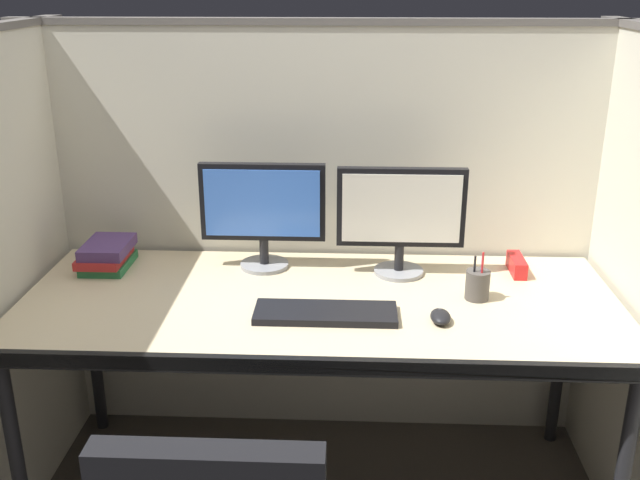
{
  "coord_description": "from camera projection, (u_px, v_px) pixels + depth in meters",
  "views": [
    {
      "loc": [
        0.1,
        -1.8,
        1.71
      ],
      "look_at": [
        0.0,
        0.35,
        0.92
      ],
      "focal_mm": 40.68,
      "sensor_mm": 36.0,
      "label": 1
    }
  ],
  "objects": [
    {
      "name": "desk",
      "position": [
        319.0,
        314.0,
        2.31
      ],
      "size": [
        1.9,
        0.8,
        0.74
      ],
      "color": "beige",
      "rests_on": "ground"
    },
    {
      "name": "red_stapler",
      "position": [
        517.0,
        265.0,
        2.5
      ],
      "size": [
        0.04,
        0.15,
        0.06
      ],
      "primitive_type": "cube",
      "color": "red",
      "rests_on": "desk"
    },
    {
      "name": "monitor_left",
      "position": [
        263.0,
        209.0,
        2.48
      ],
      "size": [
        0.43,
        0.17,
        0.37
      ],
      "color": "gray",
      "rests_on": "desk"
    },
    {
      "name": "book_stack",
      "position": [
        107.0,
        255.0,
        2.53
      ],
      "size": [
        0.16,
        0.22,
        0.1
      ],
      "color": "#26723F",
      "rests_on": "desk"
    },
    {
      "name": "computer_mouse",
      "position": [
        440.0,
        317.0,
        2.15
      ],
      "size": [
        0.06,
        0.1,
        0.04
      ],
      "color": "black",
      "rests_on": "desk"
    },
    {
      "name": "monitor_right",
      "position": [
        401.0,
        214.0,
        2.43
      ],
      "size": [
        0.43,
        0.17,
        0.37
      ],
      "color": "gray",
      "rests_on": "desk"
    },
    {
      "name": "cubicle_partition_rear",
      "position": [
        325.0,
        237.0,
        2.71
      ],
      "size": [
        2.21,
        0.06,
        1.57
      ],
      "color": "beige",
      "rests_on": "ground"
    },
    {
      "name": "pen_cup",
      "position": [
        477.0,
        285.0,
        2.29
      ],
      "size": [
        0.08,
        0.08,
        0.16
      ],
      "color": "#4C4742",
      "rests_on": "desk"
    },
    {
      "name": "keyboard_main",
      "position": [
        326.0,
        313.0,
        2.18
      ],
      "size": [
        0.43,
        0.15,
        0.02
      ],
      "primitive_type": "cube",
      "color": "black",
      "rests_on": "desk"
    }
  ]
}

